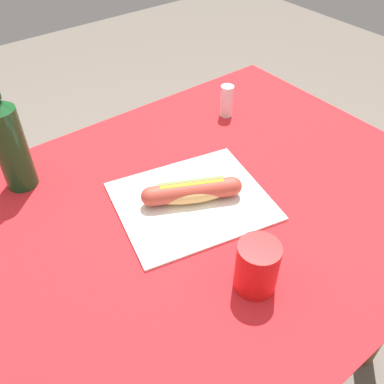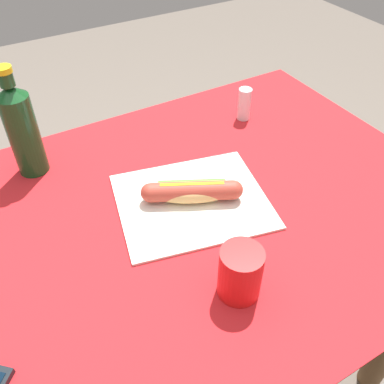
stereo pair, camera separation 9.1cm
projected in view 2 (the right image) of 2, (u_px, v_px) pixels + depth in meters
The scene contains 7 objects.
ground_plane at pixel (182, 372), 1.39m from camera, with size 6.00×6.00×0.00m, color #6B6056.
dining_table at pixel (177, 254), 0.98m from camera, with size 1.26×0.87×0.74m.
paper_wrapper at pixel (192, 201), 0.93m from camera, with size 0.32×0.27×0.01m, color silver.
hot_dog at pixel (192, 191), 0.91m from camera, with size 0.20×0.12×0.05m.
soda_bottle at pixel (22, 129), 0.94m from camera, with size 0.07×0.07×0.26m.
drinking_cup at pixel (240, 273), 0.72m from camera, with size 0.08×0.08×0.10m, color red.
salt_shaker at pixel (244, 104), 1.15m from camera, with size 0.04×0.04×0.09m, color silver.
Camera 2 is at (-0.28, -0.56, 1.38)m, focal length 39.30 mm.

